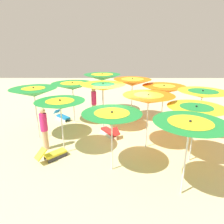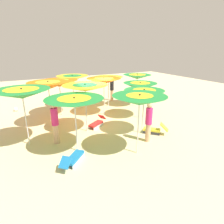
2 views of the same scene
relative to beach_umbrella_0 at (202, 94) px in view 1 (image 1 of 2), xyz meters
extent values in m
cube|color=beige|center=(-0.31, 3.80, -2.10)|extent=(36.50, 36.50, 0.04)
cylinder|color=silver|center=(0.00, 0.00, -1.04)|extent=(0.05, 0.05, 2.07)
cone|color=yellow|center=(0.00, 0.00, -0.01)|extent=(2.23, 2.23, 0.31)
cone|color=#1E8C38|center=(0.00, 0.00, 0.06)|extent=(1.32, 1.32, 0.18)
sphere|color=black|center=(0.00, 0.00, 0.18)|extent=(0.07, 0.07, 0.07)
cylinder|color=silver|center=(1.26, 1.47, -1.07)|extent=(0.05, 0.05, 2.01)
cone|color=orange|center=(1.26, 1.47, -0.07)|extent=(2.24, 2.24, 0.42)
cone|color=yellow|center=(1.26, 1.47, 0.04)|extent=(1.14, 1.14, 0.21)
sphere|color=black|center=(1.26, 1.47, 0.17)|extent=(0.07, 0.07, 0.07)
cylinder|color=silver|center=(2.17, 3.03, -0.97)|extent=(0.05, 0.05, 2.23)
cone|color=orange|center=(2.17, 3.03, 0.15)|extent=(2.12, 2.12, 0.39)
cone|color=yellow|center=(2.17, 3.03, 0.23)|extent=(1.26, 1.26, 0.23)
sphere|color=black|center=(2.17, 3.03, 0.37)|extent=(0.07, 0.07, 0.07)
cylinder|color=silver|center=(3.51, 4.78, -0.93)|extent=(0.05, 0.05, 2.30)
cone|color=#1E8C38|center=(3.51, 4.78, 0.22)|extent=(2.28, 2.28, 0.39)
cone|color=yellow|center=(3.51, 4.78, 0.30)|extent=(1.38, 1.38, 0.24)
sphere|color=black|center=(3.51, 4.78, 0.45)|extent=(0.07, 0.07, 0.07)
cylinder|color=silver|center=(-2.23, 1.18, -1.10)|extent=(0.05, 0.05, 1.96)
cone|color=yellow|center=(-2.23, 1.18, -0.12)|extent=(2.02, 2.02, 0.38)
cone|color=#1E8C38|center=(-2.23, 1.18, -0.03)|extent=(1.14, 1.14, 0.22)
sphere|color=black|center=(-2.23, 1.18, 0.10)|extent=(0.07, 0.07, 0.07)
cylinder|color=silver|center=(-1.18, 2.69, -1.00)|extent=(0.05, 0.05, 2.15)
cone|color=orange|center=(-1.18, 2.69, 0.07)|extent=(2.08, 2.08, 0.35)
cone|color=yellow|center=(-1.18, 2.69, 0.16)|extent=(1.19, 1.19, 0.20)
sphere|color=black|center=(-1.18, 2.69, 0.28)|extent=(0.07, 0.07, 0.07)
cylinder|color=silver|center=(0.72, 4.60, -0.95)|extent=(0.05, 0.05, 2.25)
cone|color=yellow|center=(0.72, 4.60, 0.17)|extent=(2.21, 2.21, 0.32)
cone|color=#1E8C38|center=(0.72, 4.60, 0.25)|extent=(1.19, 1.19, 0.17)
sphere|color=black|center=(0.72, 4.60, 0.36)|extent=(0.07, 0.07, 0.07)
cylinder|color=silver|center=(1.78, 6.32, -1.04)|extent=(0.05, 0.05, 2.08)
cone|color=#1E8C38|center=(1.78, 6.32, 0.00)|extent=(2.27, 2.27, 0.37)
cone|color=yellow|center=(1.78, 6.32, 0.09)|extent=(1.29, 1.29, 0.21)
sphere|color=black|center=(1.78, 6.32, 0.22)|extent=(0.07, 0.07, 0.07)
cylinder|color=silver|center=(-4.05, 2.08, -1.01)|extent=(0.05, 0.05, 2.14)
cone|color=#1E8C38|center=(-4.05, 2.08, 0.06)|extent=(1.96, 1.96, 0.31)
cone|color=yellow|center=(-4.05, 2.08, 0.13)|extent=(1.17, 1.17, 0.19)
sphere|color=black|center=(-4.05, 2.08, 0.25)|extent=(0.07, 0.07, 0.07)
cylinder|color=silver|center=(-2.84, 4.15, -1.11)|extent=(0.05, 0.05, 1.93)
cone|color=#1E8C38|center=(-2.84, 4.15, -0.15)|extent=(1.98, 1.98, 0.42)
cone|color=yellow|center=(-2.84, 4.15, -0.06)|extent=(1.16, 1.16, 0.25)
sphere|color=black|center=(-2.84, 4.15, 0.09)|extent=(0.07, 0.07, 0.07)
cylinder|color=silver|center=(-1.65, 6.13, -1.05)|extent=(0.05, 0.05, 2.05)
cone|color=#1E8C38|center=(-1.65, 6.13, -0.03)|extent=(1.91, 1.91, 0.32)
cone|color=yellow|center=(-1.65, 6.13, 0.05)|extent=(1.08, 1.08, 0.18)
sphere|color=black|center=(-1.65, 6.13, 0.16)|extent=(0.07, 0.07, 0.07)
cylinder|color=silver|center=(-0.33, 7.61, -0.96)|extent=(0.05, 0.05, 2.23)
cone|color=#1E8C38|center=(-0.33, 7.61, 0.15)|extent=(2.06, 2.06, 0.38)
cone|color=yellow|center=(-0.33, 7.61, 0.25)|extent=(1.02, 1.02, 0.19)
sphere|color=black|center=(-0.33, 7.61, 0.37)|extent=(0.07, 0.07, 0.07)
cube|color=silver|center=(0.01, 4.48, -2.01)|extent=(0.81, 0.55, 0.14)
cube|color=silver|center=(0.21, 4.19, -2.01)|extent=(0.81, 0.55, 0.14)
cube|color=red|center=(0.11, 4.33, -1.89)|extent=(0.98, 0.81, 0.10)
cube|color=red|center=(-0.41, 3.99, -1.69)|extent=(0.47, 0.47, 0.32)
cube|color=silver|center=(2.26, 6.93, -2.01)|extent=(0.71, 0.72, 0.14)
cube|color=silver|center=(2.01, 7.18, -2.01)|extent=(0.71, 0.72, 0.14)
cube|color=#1972B7|center=(2.13, 7.06, -1.89)|extent=(0.94, 0.95, 0.10)
cube|color=#1972B7|center=(2.60, 7.53, -1.70)|extent=(0.52, 0.52, 0.32)
cube|color=#333338|center=(-1.94, 6.49, -2.01)|extent=(0.61, 0.62, 0.14)
cube|color=#333338|center=(-2.19, 6.24, -2.01)|extent=(0.61, 0.62, 0.14)
cube|color=yellow|center=(-2.06, 6.36, -1.89)|extent=(0.83, 0.83, 0.10)
cube|color=yellow|center=(-2.48, 6.79, -1.67)|extent=(0.53, 0.53, 0.37)
cylinder|color=#D8A87F|center=(2.39, 5.24, -1.64)|extent=(0.24, 0.24, 0.88)
cylinder|color=#D82672|center=(2.39, 5.24, -0.81)|extent=(0.30, 0.30, 0.77)
sphere|color=#D8A87F|center=(2.39, 5.24, -0.30)|extent=(0.24, 0.24, 0.24)
cylinder|color=#D8A87F|center=(-1.35, 6.96, -1.65)|extent=(0.24, 0.24, 0.85)
cylinder|color=#D82672|center=(-1.35, 6.96, -0.85)|extent=(0.30, 0.30, 0.75)
sphere|color=#D8A87F|center=(-1.35, 6.96, -0.37)|extent=(0.23, 0.23, 0.23)
sphere|color=white|center=(3.86, -0.69, -1.94)|extent=(0.28, 0.28, 0.28)
camera|label=1|loc=(-8.93, 4.11, 2.14)|focal=31.94mm
camera|label=2|loc=(3.79, 13.31, 2.04)|focal=30.89mm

